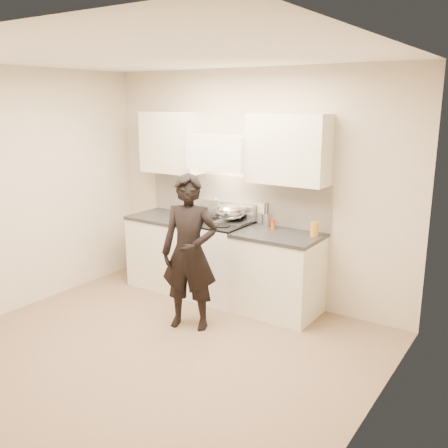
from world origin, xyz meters
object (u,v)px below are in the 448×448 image
object	(u,v)px
stove	(216,259)
counter_right	(278,273)
utensil_crock	(266,219)
person	(190,253)
wok	(230,212)

from	to	relation	value
stove	counter_right	world-z (taller)	stove
stove	utensil_crock	xyz separation A→B (m)	(0.55, 0.22, 0.53)
stove	person	world-z (taller)	person
stove	wok	bearing A→B (deg)	41.00
wok	stove	bearing A→B (deg)	-139.00
wok	utensil_crock	bearing A→B (deg)	14.40
counter_right	wok	distance (m)	0.93
counter_right	wok	bearing A→B (deg)	171.49
wok	utensil_crock	size ratio (longest dim) A/B	1.70
counter_right	utensil_crock	bearing A→B (deg)	142.20
utensil_crock	counter_right	bearing A→B (deg)	-37.80
stove	person	size ratio (longest dim) A/B	0.59
counter_right	person	distance (m)	1.08
stove	wok	world-z (taller)	wok
stove	wok	distance (m)	0.61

